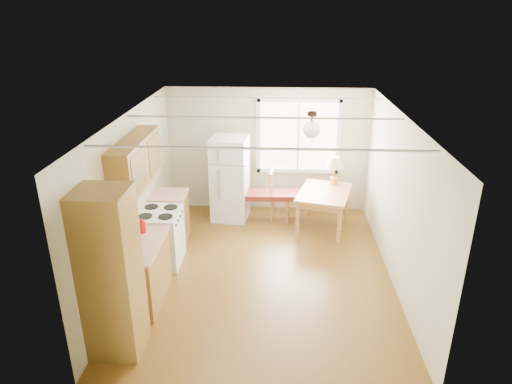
# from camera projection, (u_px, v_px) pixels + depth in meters

# --- Properties ---
(room_shell) EXTENTS (4.60, 5.60, 2.62)m
(room_shell) POSITION_uv_depth(u_px,v_px,m) (263.00, 199.00, 6.84)
(room_shell) COLOR #503210
(room_shell) RESTS_ON ground
(kitchen_run) EXTENTS (0.65, 3.40, 2.20)m
(kitchen_run) POSITION_uv_depth(u_px,v_px,m) (141.00, 240.00, 6.49)
(kitchen_run) COLOR brown
(kitchen_run) RESTS_ON ground
(window_unit) EXTENTS (1.64, 0.05, 1.51)m
(window_unit) POSITION_uv_depth(u_px,v_px,m) (298.00, 136.00, 8.98)
(window_unit) COLOR white
(window_unit) RESTS_ON room_shell
(pendant_light) EXTENTS (0.26, 0.26, 0.40)m
(pendant_light) POSITION_uv_depth(u_px,v_px,m) (311.00, 129.00, 6.80)
(pendant_light) COLOR black
(pendant_light) RESTS_ON room_shell
(refrigerator) EXTENTS (0.74, 0.74, 1.65)m
(refrigerator) POSITION_uv_depth(u_px,v_px,m) (230.00, 179.00, 8.86)
(refrigerator) COLOR white
(refrigerator) RESTS_ON ground
(bench) EXTENTS (1.27, 0.51, 0.58)m
(bench) POSITION_uv_depth(u_px,v_px,m) (272.00, 195.00, 8.88)
(bench) COLOR #5D1A16
(bench) RESTS_ON ground
(dining_table) EXTENTS (1.16, 1.37, 0.74)m
(dining_table) POSITION_uv_depth(u_px,v_px,m) (324.00, 197.00, 8.50)
(dining_table) COLOR #B47645
(dining_table) RESTS_ON ground
(chair) EXTENTS (0.45, 0.44, 1.01)m
(chair) POSITION_uv_depth(u_px,v_px,m) (276.00, 192.00, 8.85)
(chair) COLOR #B47645
(chair) RESTS_ON ground
(table_lamp) EXTENTS (0.31, 0.31, 0.54)m
(table_lamp) POSITION_uv_depth(u_px,v_px,m) (335.00, 164.00, 8.69)
(table_lamp) COLOR #C48A3E
(table_lamp) RESTS_ON dining_table
(coffee_maker) EXTENTS (0.23, 0.27, 0.37)m
(coffee_maker) POSITION_uv_depth(u_px,v_px,m) (124.00, 252.00, 5.78)
(coffee_maker) COLOR black
(coffee_maker) RESTS_ON kitchen_run
(kettle) EXTENTS (0.11, 0.11, 0.21)m
(kettle) POSITION_uv_depth(u_px,v_px,m) (142.00, 227.00, 6.56)
(kettle) COLOR red
(kettle) RESTS_ON kitchen_run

